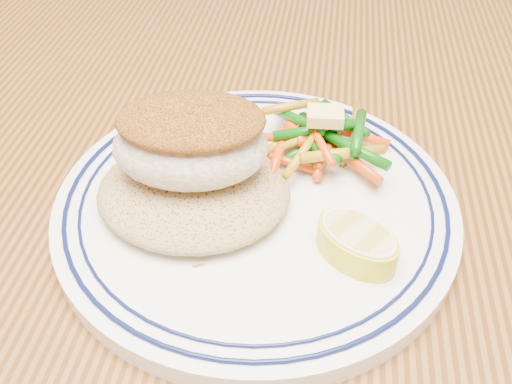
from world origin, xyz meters
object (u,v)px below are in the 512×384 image
object	(u,v)px
vegetable_pile	(321,140)
lemon_wedge	(357,242)
plate	(256,203)
rice_pilaf	(193,188)
fish_fillet	(191,140)
dining_table	(254,302)

from	to	relation	value
vegetable_pile	lemon_wedge	bearing A→B (deg)	-74.44
plate	vegetable_pile	distance (m)	0.07
plate	rice_pilaf	size ratio (longest dim) A/B	2.11
rice_pilaf	lemon_wedge	bearing A→B (deg)	-17.36
plate	rice_pilaf	world-z (taller)	rice_pilaf
rice_pilaf	lemon_wedge	world-z (taller)	rice_pilaf
fish_fillet	vegetable_pile	size ratio (longest dim) A/B	0.97
dining_table	fish_fillet	xyz separation A→B (m)	(-0.04, 0.00, 0.16)
plate	vegetable_pile	size ratio (longest dim) A/B	2.44
fish_fillet	lemon_wedge	distance (m)	0.12
dining_table	plate	distance (m)	0.11
vegetable_pile	lemon_wedge	world-z (taller)	vegetable_pile
fish_fillet	lemon_wedge	bearing A→B (deg)	-21.79
dining_table	fish_fillet	bearing A→B (deg)	176.35
dining_table	lemon_wedge	size ratio (longest dim) A/B	21.38
plate	fish_fillet	bearing A→B (deg)	179.48
vegetable_pile	rice_pilaf	bearing A→B (deg)	-142.34
rice_pilaf	vegetable_pile	bearing A→B (deg)	37.66
vegetable_pile	fish_fillet	bearing A→B (deg)	-147.63
plate	lemon_wedge	size ratio (longest dim) A/B	3.86
dining_table	rice_pilaf	xyz separation A→B (m)	(-0.04, -0.01, 0.12)
dining_table	vegetable_pile	distance (m)	0.14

